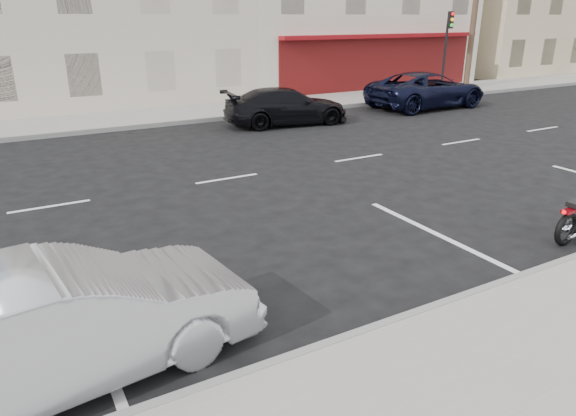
% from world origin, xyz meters
% --- Properties ---
extents(ground, '(120.00, 120.00, 0.00)m').
position_xyz_m(ground, '(0.00, 0.00, 0.00)').
color(ground, black).
rests_on(ground, ground).
extents(sidewalk_far, '(80.00, 3.40, 0.15)m').
position_xyz_m(sidewalk_far, '(-5.00, 8.70, 0.07)').
color(sidewalk_far, gray).
rests_on(sidewalk_far, ground).
extents(curb_near, '(80.00, 0.12, 0.16)m').
position_xyz_m(curb_near, '(-5.00, -7.00, 0.08)').
color(curb_near, gray).
rests_on(curb_near, ground).
extents(curb_far, '(80.00, 0.12, 0.16)m').
position_xyz_m(curb_far, '(-5.00, 7.00, 0.08)').
color(curb_far, gray).
rests_on(curb_far, ground).
extents(traffic_light, '(0.26, 0.30, 3.80)m').
position_xyz_m(traffic_light, '(13.50, 8.33, 2.56)').
color(traffic_light, black).
rests_on(traffic_light, sidewalk_far).
extents(fire_hydrant, '(0.20, 0.20, 0.72)m').
position_xyz_m(fire_hydrant, '(12.00, 8.50, 0.53)').
color(fire_hydrant, beige).
rests_on(fire_hydrant, sidewalk_far).
extents(sedan_silver, '(4.36, 1.97, 1.39)m').
position_xyz_m(sedan_silver, '(-6.38, -5.99, 0.69)').
color(sedan_silver, '#B5B7BD').
rests_on(sedan_silver, ground).
extents(suv_far, '(5.50, 2.65, 1.51)m').
position_xyz_m(suv_far, '(9.60, 5.41, 0.76)').
color(suv_far, black).
rests_on(suv_far, ground).
extents(car_far, '(4.75, 2.43, 1.32)m').
position_xyz_m(car_far, '(2.55, 5.16, 0.66)').
color(car_far, black).
rests_on(car_far, ground).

